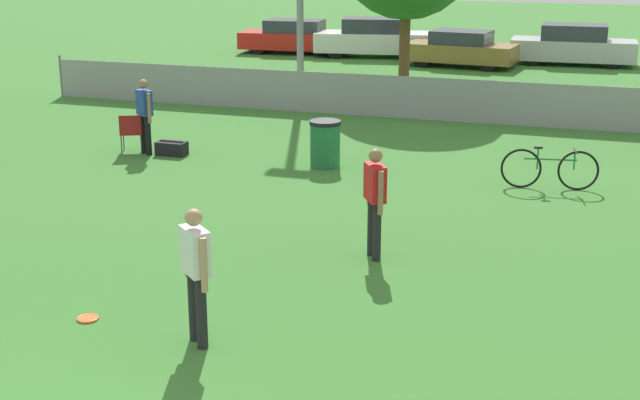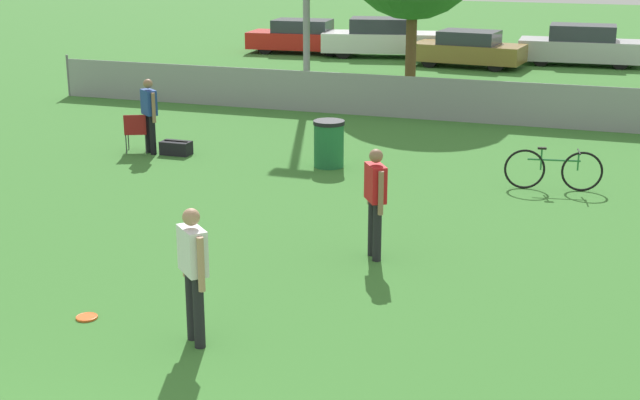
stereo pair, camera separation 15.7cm
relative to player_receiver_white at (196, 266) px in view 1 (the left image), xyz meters
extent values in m
cube|color=gray|center=(-0.54, 13.79, -0.43)|extent=(21.11, 0.03, 1.10)
cylinder|color=slate|center=(-11.09, 13.79, -0.37)|extent=(0.07, 0.07, 1.21)
cylinder|color=brown|center=(-1.61, 17.44, 0.38)|extent=(0.32, 0.32, 2.71)
cylinder|color=black|center=(-0.09, 0.08, -0.53)|extent=(0.13, 0.13, 0.89)
cylinder|color=black|center=(0.09, -0.08, -0.53)|extent=(0.13, 0.13, 0.89)
cube|color=silver|center=(0.00, 0.00, 0.19)|extent=(0.48, 0.47, 0.54)
sphere|color=tan|center=(0.00, 0.00, 0.59)|extent=(0.20, 0.20, 0.20)
cylinder|color=tan|center=(-0.19, 0.18, 0.11)|extent=(0.08, 0.08, 0.65)
cylinder|color=tan|center=(0.19, -0.18, 0.11)|extent=(0.08, 0.08, 0.65)
cylinder|color=black|center=(1.14, 3.57, -0.53)|extent=(0.13, 0.13, 0.89)
cylinder|color=black|center=(1.28, 3.36, -0.53)|extent=(0.13, 0.13, 0.89)
cube|color=red|center=(1.21, 3.46, 0.19)|extent=(0.43, 0.50, 0.54)
sphere|color=#8C664C|center=(1.21, 3.46, 0.59)|extent=(0.20, 0.20, 0.20)
cylinder|color=#8C664C|center=(1.07, 3.69, 0.11)|extent=(0.08, 0.08, 0.65)
cylinder|color=#8C664C|center=(1.35, 3.24, 0.11)|extent=(0.08, 0.08, 0.65)
cylinder|color=black|center=(-5.11, 8.12, -0.54)|extent=(0.13, 0.13, 0.86)
cylinder|color=black|center=(-5.29, 8.27, -0.54)|extent=(0.13, 0.13, 0.86)
cube|color=navy|center=(-5.20, 8.19, 0.16)|extent=(0.47, 0.44, 0.54)
sphere|color=#8C664C|center=(-5.20, 8.19, 0.56)|extent=(0.20, 0.20, 0.20)
cylinder|color=#8C664C|center=(-5.00, 8.04, 0.08)|extent=(0.08, 0.08, 0.65)
cylinder|color=#8C664C|center=(-5.40, 8.35, 0.08)|extent=(0.08, 0.08, 0.65)
cylinder|color=#E5591E|center=(-1.63, 0.18, -0.96)|extent=(0.27, 0.27, 0.03)
torus|color=#E5591E|center=(-1.63, 0.18, -0.96)|extent=(0.27, 0.27, 0.03)
cylinder|color=#333338|center=(-5.47, 8.52, -0.76)|extent=(0.02, 0.02, 0.43)
cylinder|color=#333338|center=(-5.86, 8.34, -0.76)|extent=(0.02, 0.02, 0.43)
cylinder|color=#333338|center=(-5.30, 8.13, -0.76)|extent=(0.02, 0.02, 0.43)
cylinder|color=#333338|center=(-5.69, 7.96, -0.76)|extent=(0.02, 0.02, 0.43)
cube|color=maroon|center=(-5.58, 8.24, -0.54)|extent=(0.63, 0.63, 0.03)
cube|color=maroon|center=(-5.49, 8.03, -0.31)|extent=(0.44, 0.22, 0.41)
torus|color=black|center=(2.87, 8.00, -0.59)|extent=(0.76, 0.16, 0.76)
torus|color=black|center=(3.91, 8.17, -0.59)|extent=(0.76, 0.16, 0.76)
cylinder|color=#267238|center=(3.39, 8.08, -0.40)|extent=(0.96, 0.19, 0.04)
cylinder|color=#267238|center=(3.16, 8.05, -0.40)|extent=(0.03, 0.03, 0.40)
cylinder|color=#267238|center=(3.82, 8.15, -0.40)|extent=(0.03, 0.03, 0.36)
cube|color=black|center=(3.16, 8.05, -0.18)|extent=(0.17, 0.08, 0.04)
cylinder|color=black|center=(3.82, 8.15, -0.22)|extent=(0.10, 0.44, 0.03)
cylinder|color=#1E6638|center=(-1.15, 8.37, -0.53)|extent=(0.62, 0.62, 0.89)
cylinder|color=black|center=(-1.15, 8.37, -0.05)|extent=(0.65, 0.65, 0.08)
cube|color=black|center=(-4.64, 8.28, -0.83)|extent=(0.65, 0.36, 0.29)
cube|color=black|center=(-4.64, 8.28, -0.67)|extent=(0.55, 0.04, 0.02)
cylinder|color=black|center=(-6.62, 26.05, -0.67)|extent=(0.62, 0.23, 0.61)
cylinder|color=black|center=(-6.51, 24.58, -0.67)|extent=(0.62, 0.23, 0.61)
cylinder|color=black|center=(-9.28, 25.83, -0.67)|extent=(0.62, 0.23, 0.61)
cylinder|color=black|center=(-9.17, 24.37, -0.67)|extent=(0.62, 0.23, 0.61)
cube|color=red|center=(-7.90, 25.21, -0.46)|extent=(4.42, 2.02, 0.65)
cube|color=#2D333D|center=(-7.90, 25.21, 0.11)|extent=(2.35, 1.66, 0.49)
cylinder|color=black|center=(-3.42, 26.19, -0.64)|extent=(0.70, 0.31, 0.68)
cylinder|color=black|center=(-3.12, 24.73, -0.64)|extent=(0.70, 0.31, 0.68)
cylinder|color=black|center=(-6.16, 25.63, -0.64)|extent=(0.70, 0.31, 0.68)
cylinder|color=black|center=(-5.86, 24.17, -0.64)|extent=(0.70, 0.31, 0.68)
cube|color=white|center=(-4.64, 25.18, -0.40)|extent=(4.76, 2.58, 0.73)
cube|color=#2D333D|center=(-4.64, 25.18, 0.24)|extent=(2.60, 1.95, 0.55)
cylinder|color=black|center=(0.35, 24.20, -0.66)|extent=(0.64, 0.25, 0.62)
cylinder|color=black|center=(0.19, 22.70, -0.66)|extent=(0.64, 0.25, 0.62)
cylinder|color=black|center=(-2.06, 24.46, -0.66)|extent=(0.64, 0.25, 0.62)
cylinder|color=black|center=(-2.22, 22.96, -0.66)|extent=(0.64, 0.25, 0.62)
cube|color=olive|center=(-0.93, 23.58, -0.46)|extent=(4.06, 2.13, 0.62)
cube|color=#2D333D|center=(-0.93, 23.58, 0.08)|extent=(2.18, 1.73, 0.47)
cylinder|color=black|center=(4.22, 26.17, -0.67)|extent=(0.62, 0.20, 0.61)
cylinder|color=black|center=(4.28, 24.68, -0.67)|extent=(0.62, 0.20, 0.61)
cylinder|color=black|center=(1.48, 26.07, -0.67)|extent=(0.62, 0.20, 0.61)
cylinder|color=black|center=(1.54, 24.58, -0.67)|extent=(0.62, 0.20, 0.61)
cube|color=#B7B7BC|center=(2.88, 25.37, -0.43)|extent=(4.48, 1.87, 0.73)
cube|color=#2D333D|center=(2.88, 25.37, 0.21)|extent=(2.35, 1.59, 0.55)
camera|label=1|loc=(4.37, -8.65, 3.68)|focal=50.00mm
camera|label=2|loc=(4.52, -8.60, 3.68)|focal=50.00mm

